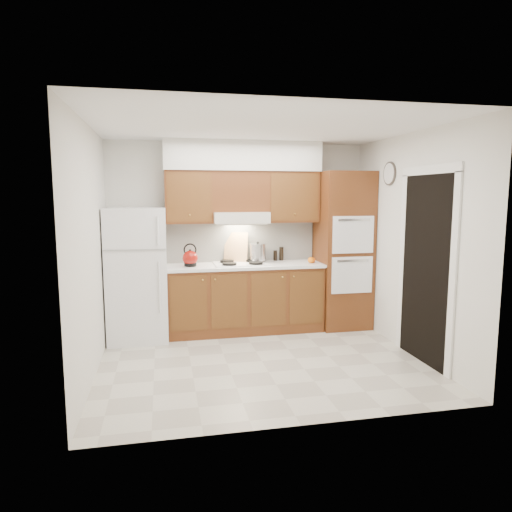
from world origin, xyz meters
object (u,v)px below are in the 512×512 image
at_px(kettle, 190,258).
at_px(fridge, 137,274).
at_px(oven_cabinet, 343,250).
at_px(stock_pot, 258,252).

bearing_deg(kettle, fridge, -170.03).
distance_m(oven_cabinet, stock_pot, 1.22).
bearing_deg(stock_pot, oven_cabinet, -5.97).
bearing_deg(kettle, oven_cabinet, 10.92).
relative_size(fridge, stock_pot, 7.51).
distance_m(fridge, stock_pot, 1.65).
bearing_deg(fridge, oven_cabinet, 0.70).
distance_m(fridge, kettle, 0.71).
distance_m(oven_cabinet, kettle, 2.16).
bearing_deg(oven_cabinet, stock_pot, 174.03).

